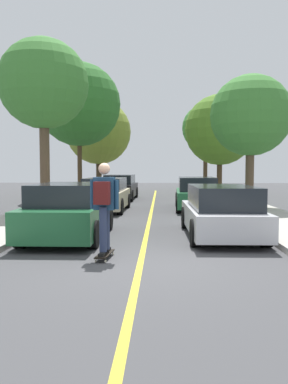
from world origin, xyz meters
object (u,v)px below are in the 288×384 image
object	(u,v)px
parked_car_left_nearest	(70,211)
parked_car_right_nearest	(221,211)
street_tree_left_nearest	(44,85)
street_tree_right_far	(206,128)
street_tree_right_nearest	(251,116)
street_tree_left_near	(79,105)
skateboard	(105,254)
street_tree_right_near	(220,130)
fire_hydrant	(54,205)
skateboarder	(104,202)
parked_car_left_far	(120,187)
street_tree_left_far	(99,132)
parked_car_right_near	(197,194)
parked_car_left_near	(105,195)

from	to	relation	value
parked_car_left_nearest	parked_car_right_nearest	world-z (taller)	parked_car_left_nearest
street_tree_left_nearest	street_tree_right_far	bearing A→B (deg)	65.28
street_tree_right_nearest	street_tree_left_near	bearing A→B (deg)	148.83
street_tree_left_nearest	skateboard	size ratio (longest dim) A/B	7.76
parked_car_right_nearest	street_tree_right_near	bearing A→B (deg)	81.69
skateboard	street_tree_right_near	bearing A→B (deg)	74.50
parked_car_right_nearest	fire_hydrant	world-z (taller)	parked_car_right_nearest
skateboarder	street_tree_right_far	bearing A→B (deg)	79.19
skateboarder	fire_hydrant	bearing A→B (deg)	113.47
street_tree_right_nearest	fire_hydrant	bearing A→B (deg)	-159.33
parked_car_left_far	street_tree_right_nearest	distance (m)	8.91
street_tree_left_near	street_tree_left_far	size ratio (longest dim) A/B	1.13
street_tree_right_nearest	street_tree_right_far	size ratio (longest dim) A/B	0.80
street_tree_left_near	street_tree_right_nearest	bearing A→B (deg)	-31.17
street_tree_left_far	street_tree_right_near	distance (m)	8.96
street_tree_left_far	fire_hydrant	world-z (taller)	street_tree_left_far
parked_car_left_nearest	parked_car_left_far	world-z (taller)	parked_car_left_far
parked_car_right_near	street_tree_right_near	bearing A→B (deg)	74.94
parked_car_right_nearest	fire_hydrant	xyz separation A→B (m)	(-5.41, 3.66, -0.18)
street_tree_right_near	fire_hydrant	bearing A→B (deg)	-123.76
street_tree_left_near	street_tree_left_far	world-z (taller)	street_tree_left_near
parked_car_left_far	street_tree_left_nearest	size ratio (longest dim) A/B	0.67
street_tree_left_far	street_tree_right_near	xyz separation A→B (m)	(8.31, -3.32, -0.20)
parked_car_right_nearest	parked_car_right_near	xyz separation A→B (m)	(-0.00, 6.87, 0.02)
parked_car_left_near	parked_car_right_nearest	size ratio (longest dim) A/B	0.96
parked_car_right_near	street_tree_left_far	xyz separation A→B (m)	(-6.11, 11.51, 3.74)
parked_car_right_near	skateboarder	distance (m)	9.86
street_tree_left_near	street_tree_right_nearest	world-z (taller)	street_tree_left_near
parked_car_left_near	street_tree_left_near	size ratio (longest dim) A/B	0.54
parked_car_right_nearest	street_tree_right_far	world-z (taller)	street_tree_right_far
parked_car_left_near	street_tree_left_near	bearing A→B (deg)	111.87
parked_car_right_nearest	street_tree_right_nearest	size ratio (longest dim) A/B	0.76
parked_car_right_near	street_tree_right_near	size ratio (longest dim) A/B	0.69
parked_car_left_far	street_tree_right_far	size ratio (longest dim) A/B	0.64
parked_car_left_far	street_tree_left_near	distance (m)	5.15
fire_hydrant	parked_car_right_near	bearing A→B (deg)	30.63
street_tree_left_near	skateboard	bearing A→B (deg)	-76.37
street_tree_left_near	street_tree_right_far	xyz separation A→B (m)	(8.31, 11.43, -0.17)
street_tree_left_near	street_tree_left_far	bearing A→B (deg)	90.00
street_tree_right_near	street_tree_left_nearest	bearing A→B (deg)	-129.41
parked_car_right_near	street_tree_right_far	bearing A→B (deg)	82.23
street_tree_right_far	skateboard	xyz separation A→B (m)	(-4.89, -25.57, -5.06)
parked_car_right_near	street_tree_right_far	world-z (taller)	street_tree_right_far
street_tree_right_nearest	fire_hydrant	xyz separation A→B (m)	(-7.61, -2.87, -3.50)
parked_car_left_far	street_tree_right_near	bearing A→B (deg)	25.68
parked_car_left_far	fire_hydrant	distance (m)	8.59
parked_car_left_nearest	fire_hydrant	size ratio (longest dim) A/B	5.77
street_tree_right_nearest	street_tree_right_far	bearing A→B (deg)	90.00
street_tree_right_near	street_tree_right_far	bearing A→B (deg)	90.00
street_tree_right_near	skateboard	bearing A→B (deg)	-105.50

